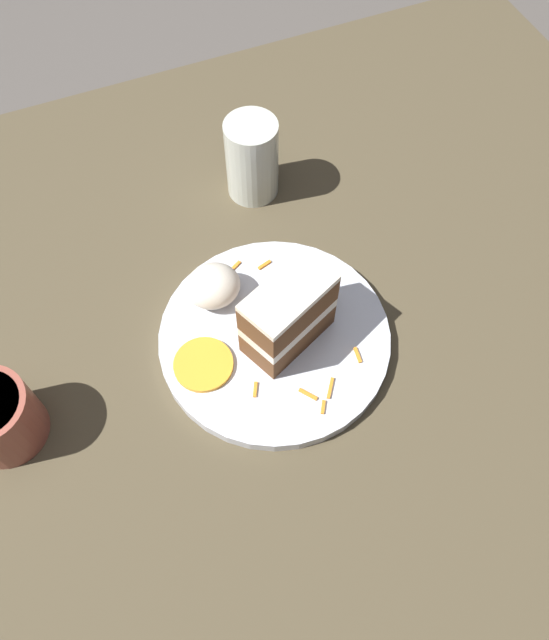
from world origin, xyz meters
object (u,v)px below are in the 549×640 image
object	(u,v)px
cake_slice	(288,315)
orange_garnish	(203,364)
plate	(274,338)
drinking_glass	(252,163)
cream_dollop	(215,285)

from	to	relation	value
cake_slice	orange_garnish	world-z (taller)	cake_slice
plate	orange_garnish	size ratio (longest dim) A/B	3.98
orange_garnish	drinking_glass	bearing A→B (deg)	57.09
cream_dollop	plate	bearing A→B (deg)	-59.72
plate	cream_dollop	distance (m)	0.10
cream_dollop	cake_slice	bearing A→B (deg)	-55.35
orange_garnish	drinking_glass	size ratio (longest dim) A/B	0.60
plate	drinking_glass	size ratio (longest dim) A/B	2.39
orange_garnish	cream_dollop	bearing A→B (deg)	61.26
cream_dollop	drinking_glass	distance (m)	0.20
cake_slice	drinking_glass	size ratio (longest dim) A/B	1.03
plate	cream_dollop	size ratio (longest dim) A/B	4.14
cake_slice	drinking_glass	distance (m)	0.25
orange_garnish	drinking_glass	xyz separation A→B (m)	(0.16, 0.25, 0.03)
plate	cream_dollop	world-z (taller)	cream_dollop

